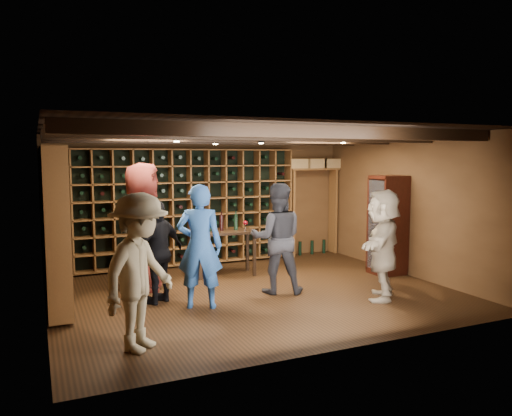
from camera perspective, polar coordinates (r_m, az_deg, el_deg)
name	(u,v)px	position (r m, az deg, el deg)	size (l,w,h in m)	color
ground	(254,293)	(7.89, -0.20, -9.66)	(6.00, 6.00, 0.00)	#311C0D
room_shell	(253,137)	(7.66, -0.37, 8.16)	(6.00, 6.00, 6.00)	brown
wine_rack_back	(180,207)	(9.68, -8.64, 0.10)	(4.65, 0.30, 2.20)	brown
wine_rack_left	(54,223)	(7.85, -22.08, -1.62)	(0.30, 2.65, 2.20)	brown
crate_shelf	(313,182)	(10.79, 6.56, 2.95)	(1.20, 0.32, 2.07)	brown
display_cabinet	(388,227)	(9.29, 14.80, -2.10)	(0.55, 0.50, 1.75)	#36110A
man_blue_shirt	(200,246)	(7.01, -6.45, -4.37)	(0.64, 0.42, 1.74)	navy
man_grey_suit	(277,238)	(7.75, 2.42, -3.47)	(0.83, 0.65, 1.71)	black
guest_red_floral	(143,227)	(8.10, -12.82, -2.10)	(0.99, 0.64, 2.02)	maroon
guest_woman_black	(159,251)	(7.36, -11.06, -4.89)	(0.88, 0.37, 1.51)	black
guest_khaki	(140,272)	(5.60, -13.14, -7.17)	(1.12, 0.64, 1.73)	gray
guest_beige	(383,244)	(7.65, 14.29, -4.05)	(1.52, 0.48, 1.64)	gray
tasting_table	(224,236)	(8.90, -3.63, -3.16)	(1.12, 0.65, 1.08)	black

